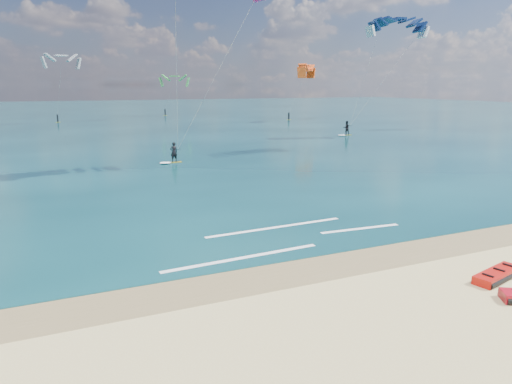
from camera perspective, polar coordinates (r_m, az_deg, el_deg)
ground at (r=52.04m, az=-14.94°, el=5.28°), size 320.00×320.00×0.00m
wet_sand_strip at (r=17.29m, az=4.21°, el=-10.03°), size 320.00×2.40×0.01m
sea at (r=115.49m, az=-19.80°, el=9.12°), size 320.00×200.00×0.04m
packed_kite_left at (r=18.88m, az=27.87°, el=-9.57°), size 2.69×1.56×0.36m
kitesurfer_main at (r=38.95m, az=-7.55°, el=16.58°), size 10.38×6.77×17.62m
kitesurfer_far at (r=63.86m, az=14.43°, el=14.51°), size 11.01×6.50×16.48m
shoreline_foam at (r=20.90m, az=3.73°, el=-5.71°), size 12.14×3.65×0.01m
distant_kites at (r=90.60m, az=-27.49°, el=10.96°), size 89.69×37.44×13.60m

